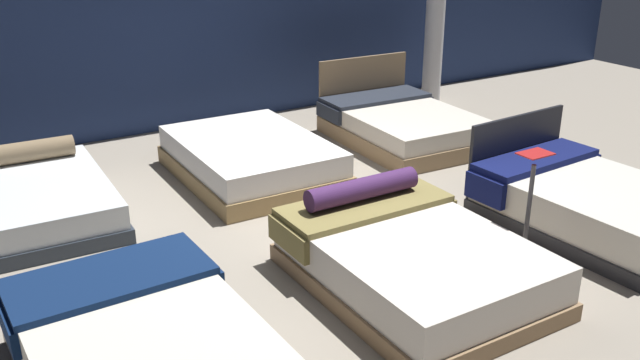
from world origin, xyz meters
name	(u,v)px	position (x,y,z in m)	size (l,w,h in m)	color
ground_plane	(313,223)	(0.00, 0.00, -0.01)	(18.00, 18.00, 0.02)	gray
showroom_back_wall	(170,3)	(0.00, 3.76, 1.75)	(18.00, 0.06, 3.50)	navy
bed_0	(142,351)	(-2.26, -1.57, 0.25)	(1.51, 2.09, 0.53)	#2D2B2D
bed_1	(411,259)	(0.05, -1.49, 0.25)	(1.63, 2.15, 0.72)	#8C6D4C
bed_2	(588,203)	(2.27, -1.49, 0.25)	(1.64, 2.12, 0.92)	black
bed_3	(35,199)	(-2.36, 1.55, 0.21)	(1.52, 2.12, 0.61)	#272F39
bed_4	(251,159)	(0.02, 1.44, 0.23)	(1.59, 2.18, 0.47)	olive
bed_5	(402,125)	(2.33, 1.58, 0.23)	(1.64, 2.19, 0.98)	#8D7150
price_sign	(527,222)	(1.16, -1.72, 0.40)	(0.28, 0.24, 1.05)	#3F3F44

